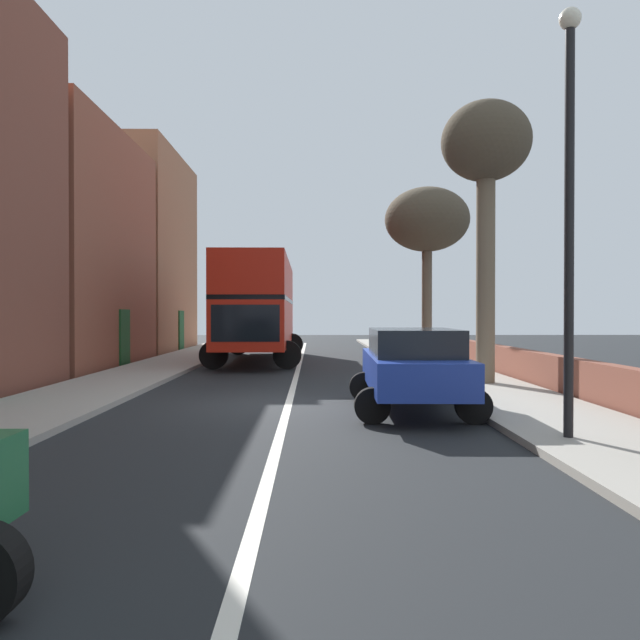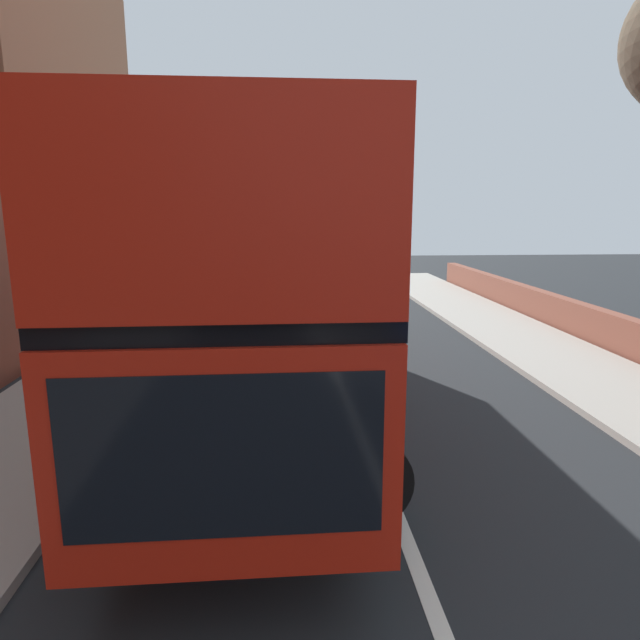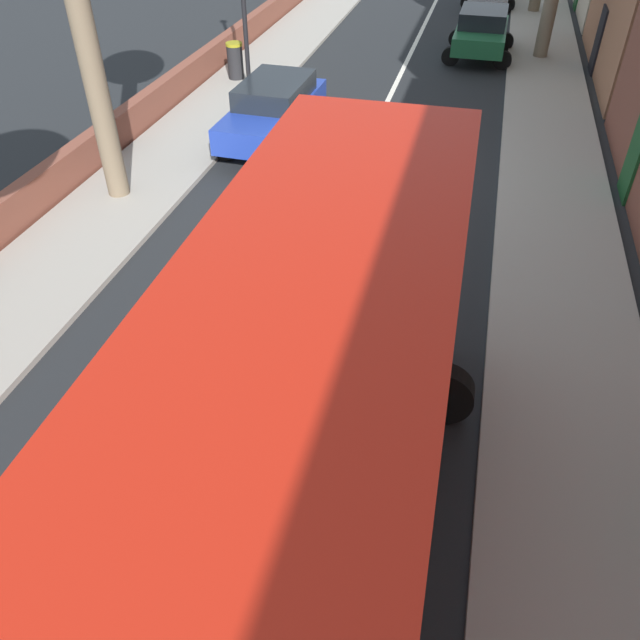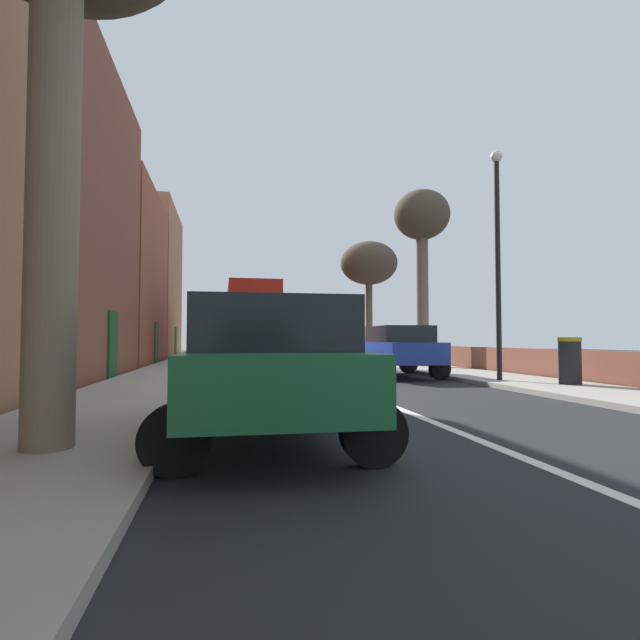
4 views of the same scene
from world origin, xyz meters
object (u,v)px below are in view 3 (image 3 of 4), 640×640
at_px(double_decker_bus, 276,518).
at_px(litter_bin_right, 235,60).
at_px(parked_car_green_left_2, 481,31).
at_px(parked_car_blue_right_1, 274,109).

xyz_separation_m(double_decker_bus, litter_bin_right, (7.00, -17.46, -1.66)).
distance_m(parked_car_green_left_2, litter_bin_right, 9.20).
height_order(double_decker_bus, litter_bin_right, double_decker_bus).
xyz_separation_m(double_decker_bus, parked_car_blue_right_1, (4.20, -12.92, -1.41)).
relative_size(double_decker_bus, parked_car_green_left_2, 2.81).
bearing_deg(litter_bin_right, double_decker_bus, 111.85).
height_order(double_decker_bus, parked_car_green_left_2, double_decker_bus).
xyz_separation_m(parked_car_green_left_2, litter_bin_right, (7.80, 4.88, -0.23)).
bearing_deg(parked_car_green_left_2, parked_car_blue_right_1, 62.03).
relative_size(double_decker_bus, litter_bin_right, 9.59).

